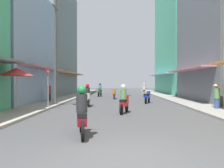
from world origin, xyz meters
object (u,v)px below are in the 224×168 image
Objects in this scene: motorbike_orange at (114,94)px; vendor_umbrella at (17,72)px; motorbike_silver at (88,96)px; motorbike_red at (124,100)px; street_sign_no_entry at (48,82)px; motorbike_white at (144,91)px; motorbike_maroon at (82,114)px; pedestrian_crossing at (49,93)px; pedestrian_midway at (217,95)px; utility_pole at (55,51)px; motorbike_green at (100,90)px; motorbike_blue at (148,97)px.

vendor_umbrella is at bearing -116.88° from motorbike_orange.
motorbike_red is (2.45, -3.48, 0.00)m from motorbike_silver.
street_sign_no_entry is (-2.23, -1.82, 1.01)m from motorbike_silver.
motorbike_silver is at bearing -117.54° from motorbike_white.
vendor_umbrella is at bearing 131.13° from motorbike_maroon.
vendor_umbrella is at bearing -122.68° from motorbike_white.
pedestrian_midway is at bearing -22.14° from pedestrian_crossing.
vendor_umbrella is (-4.40, 5.04, 1.55)m from motorbike_maroon.
motorbike_white is at bearing 77.13° from motorbike_maroon.
pedestrian_crossing reaches higher than motorbike_maroon.
vendor_umbrella is 4.13m from utility_pole.
vendor_umbrella is 2.14m from street_sign_no_entry.
motorbike_red is 0.67× the size of street_sign_no_entry.
motorbike_green is 1.12× the size of pedestrian_crossing.
motorbike_blue is at bearing -58.02° from motorbike_orange.
utility_pole reaches higher than motorbike_maroon.
vendor_umbrella is (-5.89, -0.02, 1.55)m from motorbike_red.
street_sign_no_entry reaches higher than motorbike_maroon.
motorbike_maroon and motorbike_white have the same top height.
vendor_umbrella is at bearing -89.14° from pedestrian_crossing.
motorbike_silver is 4.33m from pedestrian_crossing.
street_sign_no_entry is at bearing -73.35° from pedestrian_crossing.
motorbike_blue is at bearing 71.85° from motorbike_maroon.
street_sign_no_entry is at bearing 160.44° from motorbike_red.
utility_pole is at bearing -63.34° from pedestrian_crossing.
vendor_umbrella is (-8.62, -13.44, 1.55)m from motorbike_white.
motorbike_blue is 1.07× the size of pedestrian_crossing.
motorbike_blue is 0.96× the size of motorbike_white.
street_sign_no_entry is at bearing -148.39° from motorbike_blue.
motorbike_white is 0.73× the size of vendor_umbrella.
pedestrian_crossing is (-8.06, 0.16, 0.30)m from motorbike_blue.
motorbike_orange is 1.02× the size of motorbike_red.
motorbike_silver is at bearing -90.19° from motorbike_green.
pedestrian_midway reaches higher than pedestrian_crossing.
motorbike_white is 12.77m from utility_pole.
street_sign_no_entry is (-6.77, -4.17, 1.21)m from motorbike_blue.
street_sign_no_entry is (-7.42, -11.76, 1.01)m from motorbike_white.
pedestrian_midway is (3.50, -4.54, 0.42)m from motorbike_blue.
motorbike_green is at bearing 75.93° from vendor_umbrella.
motorbike_silver is at bearing 96.45° from motorbike_maroon.
pedestrian_crossing is at bearing -114.42° from motorbike_green.
motorbike_silver is at bearing -3.28° from utility_pole.
pedestrian_crossing is 0.65× the size of vendor_umbrella.
motorbike_maroon is 11.93m from pedestrian_crossing.
utility_pole is (-6.87, -2.22, 3.39)m from motorbike_blue.
pedestrian_crossing is at bearing -139.54° from motorbike_white.
pedestrian_crossing is (-11.56, 4.70, -0.12)m from pedestrian_midway.
motorbike_maroon is 0.23× the size of utility_pole.
motorbike_silver is 10.35m from motorbike_green.
vendor_umbrella reaches higher than motorbike_silver.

